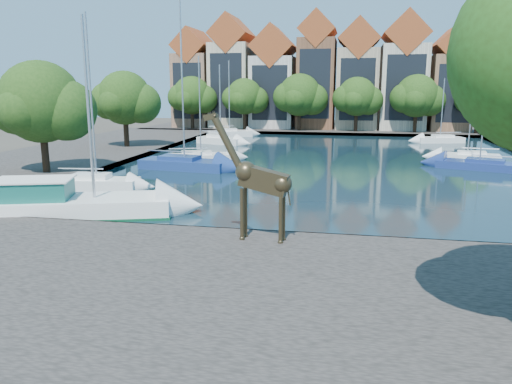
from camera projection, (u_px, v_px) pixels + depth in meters
ground at (313, 243)px, 22.31m from camera, size 160.00×160.00×0.00m
water_basin at (334, 162)px, 45.35m from camera, size 38.00×50.00×0.08m
near_quay at (296, 304)px, 15.54m from camera, size 50.00×14.00×0.50m
far_quay at (342, 129)px, 76.02m from camera, size 60.00×16.00×0.50m
left_quay at (82, 153)px, 49.91m from camera, size 14.00×52.00×0.50m
townhouse_west_end at (196, 82)px, 78.75m from camera, size 5.44×9.18×14.93m
townhouse_west_mid at (233, 76)px, 77.46m from camera, size 5.94×9.18×16.79m
townhouse_west_inner at (274, 82)px, 76.45m from camera, size 6.43×9.18×15.15m
townhouse_center at (317, 75)px, 75.03m from camera, size 5.44×9.18×16.93m
townhouse_east_inner at (357, 79)px, 74.06m from camera, size 5.94×9.18×15.79m
townhouse_east_mid at (403, 76)px, 72.79m from camera, size 6.43×9.18×16.65m
townhouse_east_end at (449, 83)px, 71.80m from camera, size 5.44×9.18×14.43m
far_tree_far_west at (192, 97)px, 73.73m from camera, size 7.28×5.60×7.68m
far_tree_west at (245, 98)px, 72.28m from camera, size 6.76×5.20×7.36m
far_tree_mid_west at (300, 96)px, 70.76m from camera, size 7.80×6.00×8.00m
far_tree_mid_east at (358, 98)px, 69.32m from camera, size 7.02×5.40×7.52m
far_tree_east at (417, 97)px, 67.82m from camera, size 7.54×5.80×7.84m
far_tree_far_east at (480, 99)px, 66.38m from camera, size 6.76×5.20×7.36m
side_tree_left_near at (42, 105)px, 36.52m from camera, size 7.80×6.00×8.20m
side_tree_left_far at (125, 100)px, 52.09m from camera, size 7.28×5.60×7.88m
giraffe_statue at (257, 179)px, 20.67m from camera, size 3.72×0.82×5.30m
motorsailer at (64, 202)px, 26.41m from camera, size 10.81×6.06×10.27m
sailboat_left_a at (97, 181)px, 33.03m from camera, size 5.65×2.54×11.29m
sailboat_left_b at (185, 162)px, 41.22m from camera, size 7.64×3.55×13.26m
sailboat_left_c at (201, 156)px, 45.65m from camera, size 6.50×4.31×9.33m
sailboat_left_d at (221, 139)px, 58.85m from camera, size 5.98×3.72×9.14m
sailboat_left_e at (230, 132)px, 67.12m from camera, size 6.27×4.23×9.94m
sailboat_right_b at (479, 163)px, 41.25m from camera, size 7.06×4.35×10.33m
sailboat_right_c at (467, 155)px, 45.84m from camera, size 5.77×2.69×9.89m
sailboat_right_d at (440, 138)px, 60.11m from camera, size 5.78×3.21×7.59m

